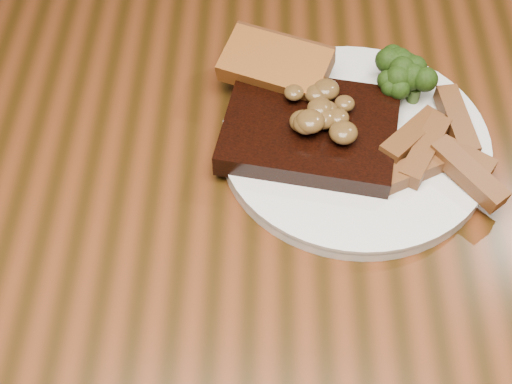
% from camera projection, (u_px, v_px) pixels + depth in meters
% --- Properties ---
extents(dining_table, '(1.60, 0.90, 0.75)m').
position_uv_depth(dining_table, '(268.00, 255.00, 0.74)').
color(dining_table, '#532610').
rests_on(dining_table, ground).
extents(plate, '(0.29, 0.29, 0.01)m').
position_uv_depth(plate, '(354.00, 144.00, 0.70)').
color(plate, white).
rests_on(plate, dining_table).
extents(steak, '(0.18, 0.15, 0.02)m').
position_uv_depth(steak, '(310.00, 130.00, 0.68)').
color(steak, black).
rests_on(steak, plate).
extents(steak_bone, '(0.14, 0.04, 0.02)m').
position_uv_depth(steak_bone, '(311.00, 179.00, 0.65)').
color(steak_bone, '#C2B296').
rests_on(steak_bone, plate).
extents(mushroom_pile, '(0.07, 0.07, 0.03)m').
position_uv_depth(mushroom_pile, '(317.00, 111.00, 0.66)').
color(mushroom_pile, brown).
rests_on(mushroom_pile, steak).
extents(garlic_bread, '(0.12, 0.09, 0.02)m').
position_uv_depth(garlic_bread, '(275.00, 80.00, 0.73)').
color(garlic_bread, '#9A571C').
rests_on(garlic_bread, plate).
extents(potato_wedges, '(0.10, 0.10, 0.02)m').
position_uv_depth(potato_wedges, '(432.00, 142.00, 0.68)').
color(potato_wedges, brown).
rests_on(potato_wedges, plate).
extents(broccoli_cluster, '(0.07, 0.07, 0.04)m').
position_uv_depth(broccoli_cluster, '(399.00, 70.00, 0.72)').
color(broccoli_cluster, '#1E3A0D').
rests_on(broccoli_cluster, plate).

